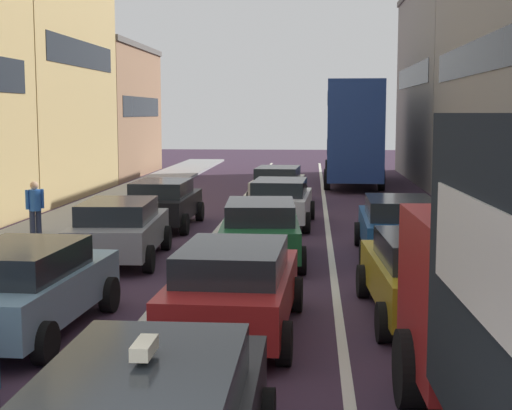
{
  "coord_description": "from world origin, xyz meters",
  "views": [
    {
      "loc": [
        1.22,
        -4.18,
        3.58
      ],
      "look_at": [
        0.0,
        12.0,
        1.6
      ],
      "focal_mm": 53.05,
      "sensor_mm": 36.0,
      "label": 1
    }
  ],
  "objects_px": {
    "wagon_left_lane_second": "(24,286)",
    "wagon_right_lane_far": "(399,225)",
    "sedan_left_lane_third": "(120,228)",
    "sedan_left_lane_fourth": "(163,202)",
    "sedan_centre_lane_fifth": "(278,184)",
    "pedestrian_near_kerb": "(35,206)",
    "hatchback_centre_lane_third": "(260,229)",
    "bus_mid_queue_primary": "(353,128)",
    "coupe_centre_lane_fourth": "(280,201)",
    "sedan_centre_lane_second": "(234,286)",
    "sedan_right_lane_behind_truck": "(426,274)"
  },
  "relations": [
    {
      "from": "sedan_left_lane_third",
      "to": "sedan_right_lane_behind_truck",
      "type": "xyz_separation_m",
      "value": [
        6.65,
        -4.7,
        0.0
      ]
    },
    {
      "from": "coupe_centre_lane_fourth",
      "to": "bus_mid_queue_primary",
      "type": "height_order",
      "value": "bus_mid_queue_primary"
    },
    {
      "from": "sedan_left_lane_fourth",
      "to": "wagon_right_lane_far",
      "type": "xyz_separation_m",
      "value": [
        6.83,
        -4.33,
        0.0
      ]
    },
    {
      "from": "hatchback_centre_lane_third",
      "to": "bus_mid_queue_primary",
      "type": "distance_m",
      "value": 20.82
    },
    {
      "from": "sedan_centre_lane_fifth",
      "to": "hatchback_centre_lane_third",
      "type": "bearing_deg",
      "value": -175.99
    },
    {
      "from": "wagon_left_lane_second",
      "to": "pedestrian_near_kerb",
      "type": "bearing_deg",
      "value": 22.23
    },
    {
      "from": "sedan_centre_lane_second",
      "to": "sedan_left_lane_fourth",
      "type": "height_order",
      "value": "same"
    },
    {
      "from": "pedestrian_near_kerb",
      "to": "sedan_right_lane_behind_truck",
      "type": "bearing_deg",
      "value": 10.8
    },
    {
      "from": "sedan_centre_lane_second",
      "to": "sedan_centre_lane_fifth",
      "type": "bearing_deg",
      "value": 2.37
    },
    {
      "from": "wagon_right_lane_far",
      "to": "sedan_centre_lane_fifth",
      "type": "bearing_deg",
      "value": 19.08
    },
    {
      "from": "sedan_left_lane_third",
      "to": "sedan_left_lane_fourth",
      "type": "bearing_deg",
      "value": -3.14
    },
    {
      "from": "wagon_left_lane_second",
      "to": "wagon_right_lane_far",
      "type": "xyz_separation_m",
      "value": [
        6.8,
        7.25,
        0.0
      ]
    },
    {
      "from": "hatchback_centre_lane_third",
      "to": "sedan_centre_lane_fifth",
      "type": "relative_size",
      "value": 1.0
    },
    {
      "from": "sedan_centre_lane_second",
      "to": "sedan_right_lane_behind_truck",
      "type": "bearing_deg",
      "value": -67.51
    },
    {
      "from": "sedan_left_lane_third",
      "to": "sedan_left_lane_fourth",
      "type": "xyz_separation_m",
      "value": [
        -0.01,
        5.42,
        0.0
      ]
    },
    {
      "from": "sedan_centre_lane_fifth",
      "to": "wagon_right_lane_far",
      "type": "relative_size",
      "value": 1.02
    },
    {
      "from": "wagon_right_lane_far",
      "to": "sedan_left_lane_third",
      "type": "bearing_deg",
      "value": 99.89
    },
    {
      "from": "coupe_centre_lane_fourth",
      "to": "wagon_right_lane_far",
      "type": "xyz_separation_m",
      "value": [
        3.18,
        -4.95,
        0.0
      ]
    },
    {
      "from": "sedan_left_lane_third",
      "to": "coupe_centre_lane_fourth",
      "type": "distance_m",
      "value": 7.05
    },
    {
      "from": "sedan_centre_lane_second",
      "to": "hatchback_centre_lane_third",
      "type": "height_order",
      "value": "same"
    },
    {
      "from": "sedan_centre_lane_fifth",
      "to": "sedan_right_lane_behind_truck",
      "type": "distance_m",
      "value": 16.77
    },
    {
      "from": "coupe_centre_lane_fourth",
      "to": "bus_mid_queue_primary",
      "type": "xyz_separation_m",
      "value": [
        3.03,
        14.56,
        2.03
      ]
    },
    {
      "from": "sedan_centre_lane_fifth",
      "to": "sedan_right_lane_behind_truck",
      "type": "bearing_deg",
      "value": -165.03
    },
    {
      "from": "wagon_left_lane_second",
      "to": "sedan_left_lane_third",
      "type": "relative_size",
      "value": 1.0
    },
    {
      "from": "sedan_right_lane_behind_truck",
      "to": "sedan_centre_lane_second",
      "type": "bearing_deg",
      "value": 107.79
    },
    {
      "from": "wagon_left_lane_second",
      "to": "bus_mid_queue_primary",
      "type": "relative_size",
      "value": 0.41
    },
    {
      "from": "sedan_right_lane_behind_truck",
      "to": "wagon_right_lane_far",
      "type": "xyz_separation_m",
      "value": [
        0.17,
        5.79,
        0.0
      ]
    },
    {
      "from": "wagon_right_lane_far",
      "to": "hatchback_centre_lane_third",
      "type": "bearing_deg",
      "value": 106.6
    },
    {
      "from": "sedan_centre_lane_second",
      "to": "wagon_left_lane_second",
      "type": "height_order",
      "value": "same"
    },
    {
      "from": "wagon_left_lane_second",
      "to": "bus_mid_queue_primary",
      "type": "xyz_separation_m",
      "value": [
        6.64,
        26.76,
        2.03
      ]
    },
    {
      "from": "sedan_centre_lane_second",
      "to": "sedan_centre_lane_fifth",
      "type": "height_order",
      "value": "same"
    },
    {
      "from": "coupe_centre_lane_fourth",
      "to": "sedan_left_lane_fourth",
      "type": "relative_size",
      "value": 1.01
    },
    {
      "from": "wagon_left_lane_second",
      "to": "sedan_left_lane_fourth",
      "type": "distance_m",
      "value": 11.58
    },
    {
      "from": "sedan_left_lane_third",
      "to": "coupe_centre_lane_fourth",
      "type": "relative_size",
      "value": 1.0
    },
    {
      "from": "bus_mid_queue_primary",
      "to": "wagon_right_lane_far",
      "type": "bearing_deg",
      "value": -178.13
    },
    {
      "from": "sedan_left_lane_fourth",
      "to": "bus_mid_queue_primary",
      "type": "xyz_separation_m",
      "value": [
        6.68,
        15.18,
        2.03
      ]
    },
    {
      "from": "pedestrian_near_kerb",
      "to": "sedan_centre_lane_second",
      "type": "bearing_deg",
      "value": -4.64
    },
    {
      "from": "coupe_centre_lane_fourth",
      "to": "sedan_right_lane_behind_truck",
      "type": "height_order",
      "value": "same"
    },
    {
      "from": "coupe_centre_lane_fourth",
      "to": "sedan_centre_lane_fifth",
      "type": "xyz_separation_m",
      "value": [
        -0.32,
        5.69,
        0.0
      ]
    },
    {
      "from": "sedan_left_lane_fourth",
      "to": "sedan_centre_lane_fifth",
      "type": "bearing_deg",
      "value": -27.34
    },
    {
      "from": "hatchback_centre_lane_third",
      "to": "wagon_right_lane_far",
      "type": "distance_m",
      "value": 3.53
    },
    {
      "from": "hatchback_centre_lane_third",
      "to": "pedestrian_near_kerb",
      "type": "relative_size",
      "value": 2.65
    },
    {
      "from": "sedan_left_lane_third",
      "to": "sedan_centre_lane_fifth",
      "type": "xyz_separation_m",
      "value": [
        3.31,
        11.73,
        0.0
      ]
    },
    {
      "from": "sedan_centre_lane_second",
      "to": "wagon_right_lane_far",
      "type": "bearing_deg",
      "value": -23.93
    },
    {
      "from": "hatchback_centre_lane_third",
      "to": "sedan_left_lane_fourth",
      "type": "bearing_deg",
      "value": 29.54
    },
    {
      "from": "sedan_centre_lane_second",
      "to": "coupe_centre_lane_fourth",
      "type": "xyz_separation_m",
      "value": [
        0.23,
        11.94,
        0.0
      ]
    },
    {
      "from": "hatchback_centre_lane_third",
      "to": "sedan_centre_lane_fifth",
      "type": "distance_m",
      "value": 11.6
    },
    {
      "from": "bus_mid_queue_primary",
      "to": "sedan_centre_lane_fifth",
      "type": "bearing_deg",
      "value": 160.72
    },
    {
      "from": "wagon_right_lane_far",
      "to": "bus_mid_queue_primary",
      "type": "relative_size",
      "value": 0.41
    },
    {
      "from": "sedan_centre_lane_fifth",
      "to": "pedestrian_near_kerb",
      "type": "height_order",
      "value": "pedestrian_near_kerb"
    }
  ]
}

